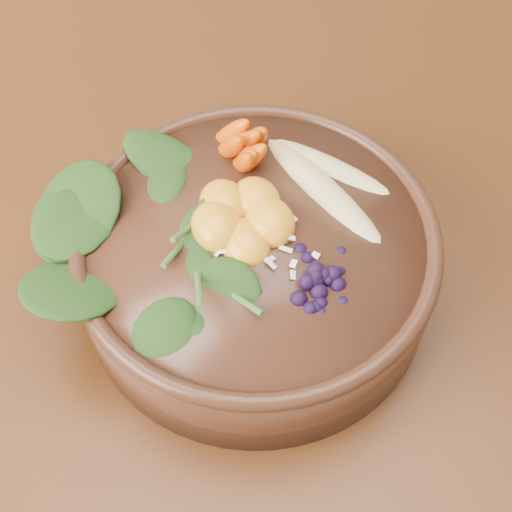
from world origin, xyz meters
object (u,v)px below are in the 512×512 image
carrot_cluster (237,114)px  kale_heap (160,204)px  banana_halves (328,166)px  mandarin_cluster (242,208)px  blueberry_pile (316,265)px  dining_table (307,177)px  stoneware_bowl (256,263)px

carrot_cluster → kale_heap: bearing=-169.5°
carrot_cluster → banana_halves: bearing=-66.9°
mandarin_cluster → carrot_cluster: bearing=73.3°
kale_heap → carrot_cluster: 0.09m
carrot_cluster → blueberry_pile: size_ratio=0.60×
blueberry_pile → banana_halves: bearing=61.5°
kale_heap → banana_halves: (0.13, -0.00, -0.01)m
dining_table → banana_halves: bearing=-110.5°
mandarin_cluster → dining_table: bearing=50.7°
kale_heap → blueberry_pile: bearing=-45.1°
banana_halves → kale_heap: bearing=156.5°
carrot_cluster → mandarin_cluster: carrot_cluster is taller
stoneware_bowl → banana_halves: 0.09m
kale_heap → mandarin_cluster: 0.06m
kale_heap → carrot_cluster: bearing=33.6°
stoneware_bowl → banana_halves: banana_halves is taller
kale_heap → mandarin_cluster: (0.06, -0.02, -0.01)m
dining_table → banana_halves: banana_halves is taller
carrot_cluster → stoneware_bowl: bearing=-123.7°
stoneware_bowl → dining_table: bearing=54.6°
banana_halves → mandarin_cluster: mandarin_cluster is taller
stoneware_bowl → blueberry_pile: 0.08m
stoneware_bowl → mandarin_cluster: 0.05m
stoneware_bowl → kale_heap: size_ratio=1.53×
carrot_cluster → mandarin_cluster: bearing=-129.8°
dining_table → banana_halves: size_ratio=10.43×
banana_halves → mandarin_cluster: 0.08m
carrot_cluster → mandarin_cluster: (-0.02, -0.07, -0.02)m
carrot_cluster → banana_halves: 0.08m
banana_halves → carrot_cluster: bearing=113.1°
stoneware_bowl → blueberry_pile: blueberry_pile is taller
stoneware_bowl → mandarin_cluster: (-0.00, 0.02, 0.05)m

